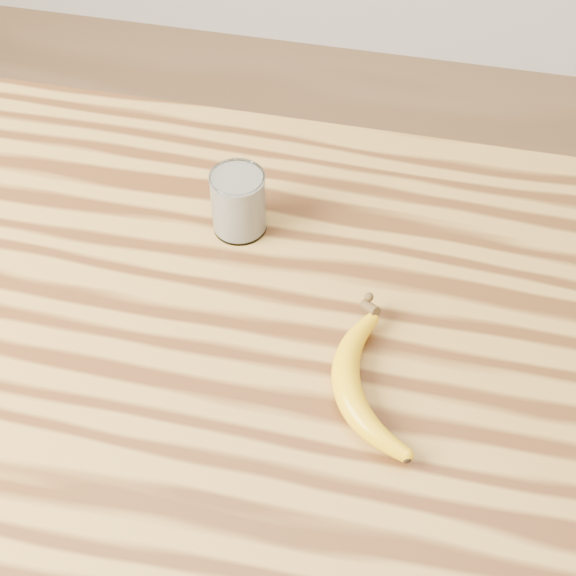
# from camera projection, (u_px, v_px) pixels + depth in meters

# --- Properties ---
(table) EXTENTS (1.20, 0.80, 0.90)m
(table) POSITION_uv_depth(u_px,v_px,m) (281.00, 385.00, 1.07)
(table) COLOR olive
(table) RESTS_ON ground
(smoothie_glass) EXTENTS (0.07, 0.07, 0.09)m
(smoothie_glass) POSITION_uv_depth(u_px,v_px,m) (238.00, 202.00, 1.05)
(smoothie_glass) COLOR white
(smoothie_glass) RESTS_ON table
(banana) EXTENTS (0.19, 0.29, 0.03)m
(banana) POSITION_uv_depth(u_px,v_px,m) (346.00, 387.00, 0.89)
(banana) COLOR #E1A50D
(banana) RESTS_ON table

